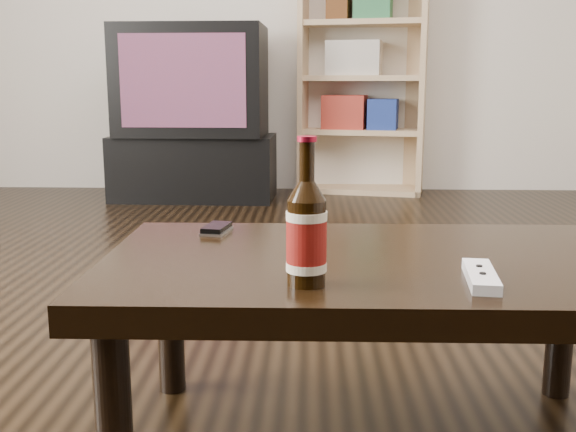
{
  "coord_description": "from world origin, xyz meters",
  "views": [
    {
      "loc": [
        0.26,
        -1.57,
        0.72
      ],
      "look_at": [
        0.23,
        -0.51,
        0.51
      ],
      "focal_mm": 42.0,
      "sensor_mm": 36.0,
      "label": 1
    }
  ],
  "objects_px": {
    "tv": "(192,81)",
    "coffee_table": "(376,282)",
    "remote": "(481,276)",
    "beer_bottle": "(306,234)",
    "tv_stand": "(195,167)",
    "phone": "(217,229)",
    "bookshelf": "(362,73)"
  },
  "relations": [
    {
      "from": "tv",
      "to": "coffee_table",
      "type": "bearing_deg",
      "value": -72.04
    },
    {
      "from": "tv",
      "to": "coffee_table",
      "type": "xyz_separation_m",
      "value": [
        0.86,
        -2.91,
        -0.39
      ]
    },
    {
      "from": "coffee_table",
      "to": "remote",
      "type": "relative_size",
      "value": 6.16
    },
    {
      "from": "beer_bottle",
      "to": "tv_stand",
      "type": "bearing_deg",
      "value": 103.15
    },
    {
      "from": "tv_stand",
      "to": "phone",
      "type": "relative_size",
      "value": 9.75
    },
    {
      "from": "remote",
      "to": "bookshelf",
      "type": "bearing_deg",
      "value": 95.96
    },
    {
      "from": "coffee_table",
      "to": "tv_stand",
      "type": "bearing_deg",
      "value": 106.42
    },
    {
      "from": "bookshelf",
      "to": "phone",
      "type": "bearing_deg",
      "value": -88.95
    },
    {
      "from": "tv_stand",
      "to": "phone",
      "type": "height_order",
      "value": "phone"
    },
    {
      "from": "bookshelf",
      "to": "tv_stand",
      "type": "bearing_deg",
      "value": -150.75
    },
    {
      "from": "coffee_table",
      "to": "beer_bottle",
      "type": "height_order",
      "value": "beer_bottle"
    },
    {
      "from": "bookshelf",
      "to": "coffee_table",
      "type": "relative_size",
      "value": 1.42
    },
    {
      "from": "tv_stand",
      "to": "coffee_table",
      "type": "bearing_deg",
      "value": -72.04
    },
    {
      "from": "beer_bottle",
      "to": "phone",
      "type": "distance_m",
      "value": 0.45
    },
    {
      "from": "tv",
      "to": "remote",
      "type": "xyz_separation_m",
      "value": [
        1.02,
        -3.07,
        -0.33
      ]
    },
    {
      "from": "phone",
      "to": "bookshelf",
      "type": "bearing_deg",
      "value": 89.94
    },
    {
      "from": "tv_stand",
      "to": "phone",
      "type": "bearing_deg",
      "value": -77.57
    },
    {
      "from": "beer_bottle",
      "to": "phone",
      "type": "height_order",
      "value": "beer_bottle"
    },
    {
      "from": "tv_stand",
      "to": "tv",
      "type": "relative_size",
      "value": 1.11
    },
    {
      "from": "coffee_table",
      "to": "beer_bottle",
      "type": "distance_m",
      "value": 0.27
    },
    {
      "from": "coffee_table",
      "to": "phone",
      "type": "xyz_separation_m",
      "value": [
        -0.34,
        0.2,
        0.06
      ]
    },
    {
      "from": "bookshelf",
      "to": "phone",
      "type": "xyz_separation_m",
      "value": [
        -0.54,
        -3.06,
        -0.38
      ]
    },
    {
      "from": "tv",
      "to": "phone",
      "type": "height_order",
      "value": "tv"
    },
    {
      "from": "bookshelf",
      "to": "beer_bottle",
      "type": "bearing_deg",
      "value": -84.53
    },
    {
      "from": "tv",
      "to": "bookshelf",
      "type": "bearing_deg",
      "value": 19.83
    },
    {
      "from": "bookshelf",
      "to": "remote",
      "type": "height_order",
      "value": "bookshelf"
    },
    {
      "from": "coffee_table",
      "to": "remote",
      "type": "distance_m",
      "value": 0.23
    },
    {
      "from": "bookshelf",
      "to": "coffee_table",
      "type": "height_order",
      "value": "bookshelf"
    },
    {
      "from": "beer_bottle",
      "to": "remote",
      "type": "relative_size",
      "value": 1.43
    },
    {
      "from": "tv",
      "to": "coffee_table",
      "type": "relative_size",
      "value": 0.86
    },
    {
      "from": "tv",
      "to": "remote",
      "type": "distance_m",
      "value": 3.25
    },
    {
      "from": "bookshelf",
      "to": "coffee_table",
      "type": "distance_m",
      "value": 3.29
    }
  ]
}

